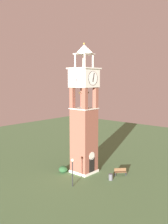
# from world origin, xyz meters

# --- Properties ---
(ground) EXTENTS (80.00, 80.00, 0.00)m
(ground) POSITION_xyz_m (0.00, 0.00, 0.00)
(ground) COLOR #517547
(clock_tower) EXTENTS (3.36, 3.36, 17.50)m
(clock_tower) POSITION_xyz_m (-0.00, -0.00, 7.23)
(clock_tower) COLOR brown
(clock_tower) RESTS_ON ground
(park_bench) EXTENTS (1.45, 1.43, 0.95)m
(park_bench) POSITION_xyz_m (2.24, -4.49, 0.48)
(park_bench) COLOR brown
(park_bench) RESTS_ON ground
(lamp_post) EXTENTS (0.36, 0.36, 3.43)m
(lamp_post) POSITION_xyz_m (-4.61, -2.16, 2.42)
(lamp_post) COLOR black
(lamp_post) RESTS_ON ground
(trash_bin) EXTENTS (0.52, 0.52, 0.80)m
(trash_bin) POSITION_xyz_m (0.01, -4.49, 0.40)
(trash_bin) COLOR #4C4C51
(trash_bin) RESTS_ON ground
(shrub_near_entry) EXTENTS (1.27, 1.27, 0.93)m
(shrub_near_entry) POSITION_xyz_m (-2.03, 2.03, 0.46)
(shrub_near_entry) COLOR #234C28
(shrub_near_entry) RESTS_ON ground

